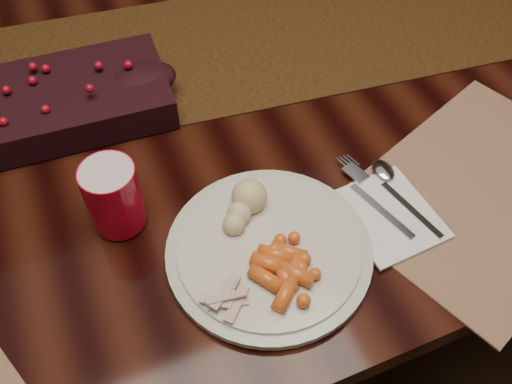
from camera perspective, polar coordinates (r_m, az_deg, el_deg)
name	(u,v)px	position (r m, az deg, el deg)	size (l,w,h in m)	color
floor	(224,310)	(1.57, -3.19, -11.73)	(5.00, 5.00, 0.00)	black
dining_table	(217,232)	(1.25, -3.94, -3.98)	(1.80, 1.00, 0.75)	black
table_runner	(207,51)	(1.07, -4.93, 13.85)	(1.70, 0.35, 0.00)	#352209
centerpiece	(52,99)	(0.97, -19.69, 8.74)	(0.36, 0.19, 0.07)	black
placemat_main	(485,192)	(0.90, 21.91, 0.03)	(0.40, 0.29, 0.00)	#996236
dinner_plate	(269,249)	(0.76, 1.31, -5.77)	(0.28, 0.28, 0.02)	beige
baby_carrots	(285,268)	(0.73, 2.95, -7.64)	(0.10, 0.08, 0.02)	#D7591C
mashed_potatoes	(241,206)	(0.76, -1.52, -1.44)	(0.08, 0.07, 0.05)	beige
turkey_shreds	(227,297)	(0.71, -2.94, -10.43)	(0.07, 0.06, 0.02)	beige
napkin	(388,215)	(0.82, 13.09, -2.27)	(0.12, 0.14, 0.00)	white
fork	(375,201)	(0.83, 11.80, -0.87)	(0.02, 0.15, 0.00)	silver
spoon	(402,197)	(0.84, 14.41, -0.48)	(0.03, 0.14, 0.00)	silver
red_cup	(113,196)	(0.78, -14.06, -0.43)	(0.08, 0.08, 0.10)	#9E081D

